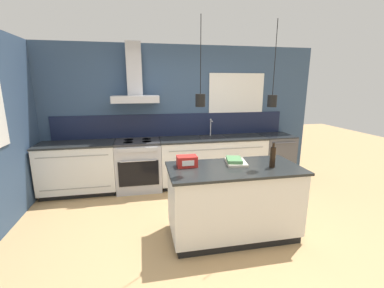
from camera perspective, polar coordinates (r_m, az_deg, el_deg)
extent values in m
plane|color=tan|center=(3.51, 0.76, -19.56)|extent=(16.00, 16.00, 0.00)
cube|color=#354C6B|center=(4.99, -4.08, 6.31)|extent=(5.60, 0.06, 2.60)
cube|color=#141C38|center=(4.97, -3.99, 4.25)|extent=(4.42, 0.02, 0.43)
cube|color=white|center=(5.22, 9.86, 9.99)|extent=(1.12, 0.01, 0.96)
cube|color=black|center=(5.23, 9.82, 10.00)|extent=(1.04, 0.01, 0.88)
cube|color=#B5B5BA|center=(4.66, -12.44, 9.75)|extent=(0.80, 0.46, 0.12)
cube|color=#B5B5BA|center=(4.75, -12.73, 15.96)|extent=(0.26, 0.20, 0.90)
cylinder|color=black|center=(2.88, 1.94, 19.13)|extent=(0.01, 0.01, 0.81)
cylinder|color=black|center=(2.87, 1.87, 9.68)|extent=(0.11, 0.11, 0.14)
sphere|color=#F9D18C|center=(2.87, 1.87, 9.68)|extent=(0.06, 0.06, 0.06)
cylinder|color=black|center=(3.21, 18.00, 17.75)|extent=(0.01, 0.01, 0.83)
cylinder|color=black|center=(3.20, 17.37, 9.12)|extent=(0.11, 0.11, 0.14)
sphere|color=#F9D18C|center=(3.20, 17.37, 9.12)|extent=(0.06, 0.06, 0.06)
cube|color=black|center=(5.09, -23.35, -9.29)|extent=(1.22, 0.56, 0.09)
cube|color=silver|center=(4.91, -23.89, -4.66)|extent=(1.26, 0.62, 0.79)
cube|color=gray|center=(4.55, -25.03, -2.55)|extent=(1.11, 0.01, 0.01)
cube|color=gray|center=(4.71, -24.38, -9.00)|extent=(1.11, 0.01, 0.01)
cube|color=#232626|center=(4.81, -24.34, 0.00)|extent=(1.28, 0.64, 0.03)
cube|color=black|center=(5.13, 4.40, -7.97)|extent=(1.93, 0.56, 0.09)
cube|color=silver|center=(4.96, 4.58, -3.35)|extent=(1.99, 0.62, 0.79)
cube|color=gray|center=(4.60, 5.70, -1.16)|extent=(1.75, 0.01, 0.01)
cube|color=gray|center=(4.77, 5.55, -7.58)|extent=(1.75, 0.01, 0.01)
cube|color=#232626|center=(4.86, 4.67, 1.28)|extent=(2.02, 0.64, 0.03)
cube|color=#262628|center=(4.91, 4.51, 1.52)|extent=(0.48, 0.34, 0.01)
cylinder|color=#B5B5BA|center=(5.00, 4.14, 3.65)|extent=(0.02, 0.02, 0.32)
sphere|color=#B5B5BA|center=(4.98, 4.17, 5.45)|extent=(0.03, 0.03, 0.03)
cylinder|color=#B5B5BA|center=(4.92, 4.35, 5.13)|extent=(0.02, 0.12, 0.02)
cube|color=#B5B5BA|center=(4.80, -11.74, -4.80)|extent=(0.79, 0.62, 0.87)
cube|color=black|center=(4.51, -11.73, -6.46)|extent=(0.68, 0.02, 0.44)
cylinder|color=#B5B5BA|center=(4.42, -11.87, -3.74)|extent=(0.59, 0.02, 0.02)
cube|color=#B5B5BA|center=(4.39, -11.98, -1.30)|extent=(0.68, 0.02, 0.07)
cube|color=#2D2D30|center=(4.68, -12.00, 0.50)|extent=(0.79, 0.60, 0.04)
cylinder|color=black|center=(4.79, -13.89, 0.91)|extent=(0.17, 0.17, 0.00)
cylinder|color=black|center=(4.79, -10.11, 1.08)|extent=(0.17, 0.17, 0.00)
cylinder|color=black|center=(4.58, -13.99, 0.34)|extent=(0.17, 0.17, 0.00)
cylinder|color=black|center=(4.57, -10.04, 0.52)|extent=(0.17, 0.17, 0.00)
cube|color=#4C4C51|center=(5.47, 17.85, -2.84)|extent=(0.60, 0.62, 0.89)
cube|color=black|center=(5.36, 18.19, 1.84)|extent=(0.60, 0.62, 0.02)
cylinder|color=#4C4C51|center=(5.10, 19.93, 0.22)|extent=(0.45, 0.02, 0.02)
cube|color=black|center=(3.55, 8.90, -18.46)|extent=(1.51, 0.71, 0.09)
cube|color=silver|center=(3.34, 9.17, -12.01)|extent=(1.57, 0.74, 0.79)
cube|color=#232626|center=(3.19, 9.44, -5.33)|extent=(1.62, 0.79, 0.03)
cylinder|color=black|center=(3.25, 17.49, -2.84)|extent=(0.07, 0.07, 0.25)
cylinder|color=black|center=(3.21, 17.68, -0.23)|extent=(0.03, 0.03, 0.06)
cylinder|color=#262628|center=(3.21, 17.72, 0.33)|extent=(0.03, 0.03, 0.01)
cube|color=beige|center=(3.31, 9.75, -4.05)|extent=(0.29, 0.37, 0.03)
cube|color=#4C7F4C|center=(3.29, 9.35, -3.48)|extent=(0.24, 0.30, 0.04)
cube|color=red|center=(3.15, -1.13, -3.84)|extent=(0.24, 0.16, 0.13)
cube|color=white|center=(3.07, -0.85, -4.29)|extent=(0.15, 0.01, 0.07)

